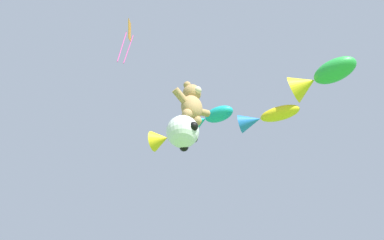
# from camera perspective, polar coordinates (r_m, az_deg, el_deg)

# --- Properties ---
(teddy_bear_kite) EXTENTS (1.84, 0.81, 1.87)m
(teddy_bear_kite) POSITION_cam_1_polar(r_m,az_deg,el_deg) (11.06, -0.01, 3.26)
(teddy_bear_kite) COLOR tan
(soccer_ball_kite) EXTENTS (1.19, 1.18, 1.09)m
(soccer_ball_kite) POSITION_cam_1_polar(r_m,az_deg,el_deg) (9.74, -1.73, -2.27)
(soccer_ball_kite) COLOR white
(fish_kite_violet) EXTENTS (1.56, 2.15, 0.92)m
(fish_kite_violet) POSITION_cam_1_polar(r_m,az_deg,el_deg) (12.93, -4.11, -3.25)
(fish_kite_violet) COLOR purple
(fish_kite_teal) EXTENTS (1.29, 2.07, 0.86)m
(fish_kite_teal) POSITION_cam_1_polar(r_m,az_deg,el_deg) (12.69, 3.17, 0.40)
(fish_kite_teal) COLOR #19ADB2
(fish_kite_goldfin) EXTENTS (1.49, 2.41, 0.76)m
(fish_kite_goldfin) POSITION_cam_1_polar(r_m,az_deg,el_deg) (11.99, 13.69, 0.47)
(fish_kite_goldfin) COLOR yellow
(fish_kite_emerald) EXTENTS (1.29, 2.43, 1.09)m
(fish_kite_emerald) POSITION_cam_1_polar(r_m,az_deg,el_deg) (12.16, 23.01, 7.38)
(fish_kite_emerald) COLOR green
(diamond_kite) EXTENTS (0.67, 0.75, 2.52)m
(diamond_kite) POSITION_cam_1_polar(r_m,az_deg,el_deg) (11.57, -11.97, 15.69)
(diamond_kite) COLOR orange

